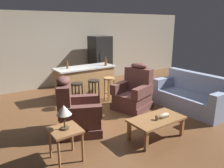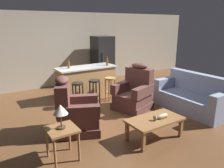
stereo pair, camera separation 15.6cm
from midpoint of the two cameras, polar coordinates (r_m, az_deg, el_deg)
name	(u,v)px [view 2 (the right image)]	position (r m, az deg, el deg)	size (l,w,h in m)	color
ground_plane	(110,111)	(5.75, 0.32, -6.99)	(12.00, 12.00, 0.00)	brown
back_wall	(64,49)	(8.15, -11.97, 8.85)	(12.00, 0.05, 2.60)	#A89E89
coffee_table	(155,121)	(4.40, 12.12, -9.51)	(1.10, 0.60, 0.42)	olive
fish_figurine	(161,116)	(4.39, 13.71, -8.25)	(0.34, 0.10, 0.10)	#4C3823
couch	(193,97)	(6.10, 21.00, -3.31)	(0.84, 1.90, 0.94)	#8493B2
recliner_near_lamp	(75,112)	(4.62, -8.77, -7.28)	(1.12, 1.12, 1.20)	brown
recliner_near_island	(134,93)	(5.83, 6.59, -2.33)	(1.06, 1.06, 1.20)	brown
end_table	(62,134)	(3.73, -11.74, -12.64)	(0.48, 0.48, 0.56)	olive
table_lamp	(60,110)	(3.56, -12.10, -6.78)	(0.24, 0.24, 0.41)	#4C3823
kitchen_island	(86,82)	(6.71, -6.02, 0.55)	(1.80, 0.70, 0.95)	#AD7F4C
bar_stool_left	(78,90)	(5.92, -8.19, -1.61)	(0.32, 0.32, 0.68)	black
bar_stool_middle	(95,87)	(6.14, -3.82, -0.85)	(0.32, 0.32, 0.68)	black
bar_stool_right	(110,85)	(6.40, 0.21, -0.15)	(0.32, 0.32, 0.68)	#A87A47
refrigerator	(103,60)	(8.26, -1.93, 6.31)	(0.70, 0.69, 1.76)	black
bottle_tall_green	(107,62)	(6.73, -0.60, 5.74)	(0.08, 0.08, 0.28)	brown
bottle_short_amber	(69,65)	(6.43, -10.60, 4.95)	(0.06, 0.06, 0.27)	brown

